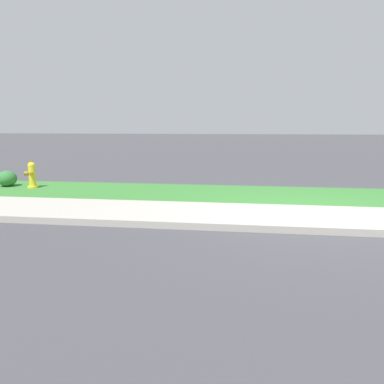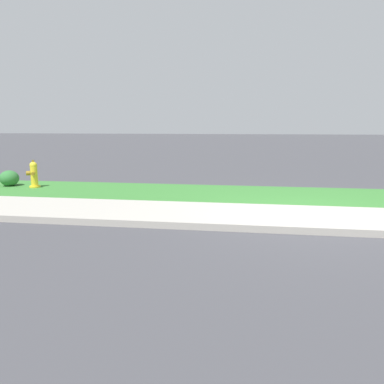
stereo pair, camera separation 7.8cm
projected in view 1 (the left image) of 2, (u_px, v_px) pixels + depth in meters
ground_plane at (312, 217)px, 6.96m from camera, size 120.00×120.00×0.00m
sidewalk_pavement at (312, 217)px, 6.96m from camera, size 18.00×2.03×0.01m
grass_verge at (296, 195)px, 9.14m from camera, size 18.00×2.43×0.01m
street_curb at (324, 230)px, 5.88m from camera, size 18.00×0.16×0.12m
fire_hydrant_mid_block at (32, 175)px, 10.12m from camera, size 0.34×0.37×0.75m
shrub_bush_mid_verge at (7, 178)px, 10.39m from camera, size 0.52×0.52×0.44m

